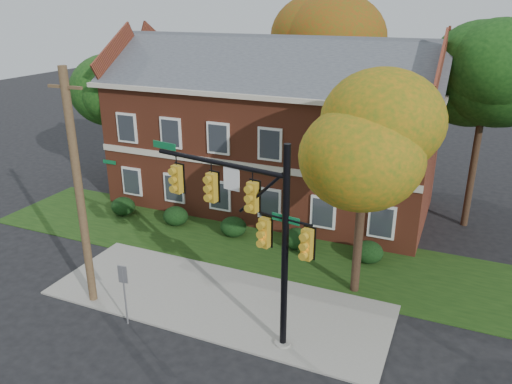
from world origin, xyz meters
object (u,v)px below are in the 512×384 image
at_px(hedge_left, 176,216).
at_px(tree_near_right, 372,139).
at_px(tree_right_rear, 495,75).
at_px(sign_post, 124,285).
at_px(traffic_signal, 251,219).
at_px(tree_far_rear, 334,43).
at_px(hedge_far_left, 123,206).
at_px(apartment_building, 272,121).
at_px(tree_left_rear, 119,84).
at_px(hedge_center, 233,227).
at_px(hedge_far_right, 368,252).
at_px(utility_pole, 79,192).
at_px(hedge_right, 297,239).

distance_m(hedge_left, tree_near_right, 12.68).
height_order(tree_near_right, tree_right_rear, tree_right_rear).
bearing_deg(sign_post, traffic_signal, 10.25).
bearing_deg(tree_far_rear, hedge_far_left, -122.50).
xyz_separation_m(apartment_building, tree_far_rear, (1.34, 7.84, 3.86)).
bearing_deg(traffic_signal, tree_left_rear, 150.71).
bearing_deg(apartment_building, hedge_center, -90.00).
height_order(tree_right_rear, traffic_signal, tree_right_rear).
xyz_separation_m(hedge_far_left, hedge_left, (3.50, 0.00, 0.00)).
relative_size(hedge_far_right, utility_pole, 0.15).
bearing_deg(tree_right_rear, tree_near_right, -114.58).
bearing_deg(hedge_left, tree_left_rear, 146.41).
relative_size(hedge_far_right, tree_left_rear, 0.16).
distance_m(tree_right_rear, sign_post, 19.74).
xyz_separation_m(hedge_far_left, hedge_center, (7.00, 0.00, 0.00)).
bearing_deg(hedge_right, tree_left_rear, 162.63).
distance_m(tree_near_right, utility_pole, 11.15).
relative_size(traffic_signal, utility_pole, 0.79).
xyz_separation_m(hedge_left, tree_near_right, (10.72, -2.83, 6.14)).
distance_m(hedge_far_right, tree_near_right, 6.77).
relative_size(tree_left_rear, traffic_signal, 1.20).
relative_size(hedge_left, hedge_center, 1.00).
bearing_deg(hedge_left, hedge_far_left, 180.00).
xyz_separation_m(hedge_far_right, tree_left_rear, (-16.73, 4.14, 6.16)).
bearing_deg(traffic_signal, hedge_center, 130.15).
relative_size(hedge_far_right, tree_near_right, 0.16).
height_order(hedge_far_left, hedge_right, same).
bearing_deg(hedge_center, tree_near_right, -21.42).
bearing_deg(hedge_right, hedge_center, 180.00).
relative_size(apartment_building, hedge_far_left, 13.43).
distance_m(apartment_building, tree_right_rear, 11.77).
xyz_separation_m(apartment_building, utility_pole, (-2.63, -12.95, -0.21)).
relative_size(apartment_building, hedge_right, 13.43).
relative_size(hedge_left, hedge_right, 1.00).
height_order(apartment_building, tree_right_rear, tree_right_rear).
xyz_separation_m(hedge_far_left, traffic_signal, (11.18, -7.10, 4.08)).
bearing_deg(tree_right_rear, tree_left_rear, -174.64).
bearing_deg(hedge_far_left, tree_near_right, -11.27).
xyz_separation_m(hedge_center, hedge_right, (3.50, 0.00, 0.00)).
bearing_deg(apartment_building, traffic_signal, -71.28).
height_order(hedge_far_right, tree_near_right, tree_near_right).
xyz_separation_m(tree_left_rear, utility_pole, (7.10, -11.84, -1.91)).
height_order(hedge_far_right, utility_pole, utility_pole).
bearing_deg(tree_far_rear, apartment_building, -99.71).
distance_m(tree_near_right, tree_right_rear, 9.94).
bearing_deg(hedge_far_right, hedge_left, 180.00).
distance_m(hedge_far_right, tree_far_rear, 16.51).
relative_size(apartment_building, tree_near_right, 2.19).
distance_m(hedge_left, tree_left_rear, 9.69).
relative_size(hedge_far_left, tree_near_right, 0.16).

